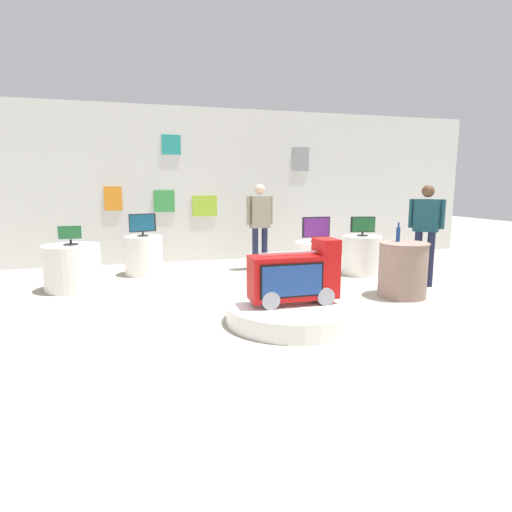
{
  "coord_description": "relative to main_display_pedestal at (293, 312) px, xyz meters",
  "views": [
    {
      "loc": [
        -1.85,
        -4.93,
        1.65
      ],
      "look_at": [
        -0.32,
        0.55,
        0.7
      ],
      "focal_mm": 29.31,
      "sensor_mm": 36.0,
      "label": 1
    }
  ],
  "objects": [
    {
      "name": "tv_on_far_right",
      "position": [
        2.24,
        2.31,
        0.8
      ],
      "size": [
        0.45,
        0.21,
        0.36
      ],
      "color": "black",
      "rests_on": "display_pedestal_far_right"
    },
    {
      "name": "display_pedestal_center_rear",
      "position": [
        -2.84,
        2.47,
        0.25
      ],
      "size": [
        0.87,
        0.87,
        0.73
      ],
      "primitive_type": "cylinder",
      "color": "white",
      "rests_on": "ground"
    },
    {
      "name": "ground_plane",
      "position": [
        0.08,
        0.27,
        -0.11
      ],
      "size": [
        30.0,
        30.0,
        0.0
      ],
      "primitive_type": "plane",
      "color": "#A8A091"
    },
    {
      "name": "display_pedestal_far_right",
      "position": [
        2.24,
        2.31,
        0.25
      ],
      "size": [
        0.71,
        0.71,
        0.73
      ],
      "primitive_type": "cylinder",
      "color": "white",
      "rests_on": "ground"
    },
    {
      "name": "side_table_round",
      "position": [
        2.0,
        0.67,
        0.3
      ],
      "size": [
        0.73,
        0.73,
        0.82
      ],
      "color": "gray",
      "rests_on": "ground"
    },
    {
      "name": "main_display_pedestal",
      "position": [
        0.0,
        0.0,
        0.0
      ],
      "size": [
        1.65,
        1.65,
        0.23
      ],
      "primitive_type": "cylinder",
      "color": "white",
      "rests_on": "ground"
    },
    {
      "name": "bottle_on_side_table",
      "position": [
        1.98,
        0.8,
        0.82
      ],
      "size": [
        0.06,
        0.06,
        0.29
      ],
      "color": "navy",
      "rests_on": "side_table_round"
    },
    {
      "name": "tv_on_center_rear",
      "position": [
        -2.84,
        2.46,
        0.77
      ],
      "size": [
        0.37,
        0.22,
        0.32
      ],
      "color": "black",
      "rests_on": "display_pedestal_center_rear"
    },
    {
      "name": "back_wall_display",
      "position": [
        0.07,
        4.58,
        1.54
      ],
      "size": [
        12.12,
        0.13,
        3.31
      ],
      "color": "silver",
      "rests_on": "ground"
    },
    {
      "name": "novelty_firetruck_tv",
      "position": [
        0.02,
        -0.01,
        0.44
      ],
      "size": [
        1.09,
        0.42,
        0.79
      ],
      "color": "gray",
      "rests_on": "main_display_pedestal"
    },
    {
      "name": "shopper_browsing_near_truck",
      "position": [
        2.75,
        1.18,
        0.87
      ],
      "size": [
        0.41,
        0.43,
        1.67
      ],
      "color": "#1E233F",
      "rests_on": "ground"
    },
    {
      "name": "shopper_browsing_rear",
      "position": [
        0.51,
        3.25,
        0.87
      ],
      "size": [
        0.56,
        0.24,
        1.69
      ],
      "color": "#1E233F",
      "rests_on": "ground"
    },
    {
      "name": "display_pedestal_left_rear",
      "position": [
        -1.73,
        3.38,
        0.25
      ],
      "size": [
        0.7,
        0.7,
        0.73
      ],
      "primitive_type": "cylinder",
      "color": "white",
      "rests_on": "ground"
    },
    {
      "name": "tv_on_left_rear",
      "position": [
        -1.73,
        3.38,
        0.84
      ],
      "size": [
        0.49,
        0.21,
        0.42
      ],
      "color": "black",
      "rests_on": "display_pedestal_left_rear"
    },
    {
      "name": "display_pedestal_right_rear",
      "position": [
        1.05,
        1.75,
        0.25
      ],
      "size": [
        0.69,
        0.69,
        0.73
      ],
      "primitive_type": "cylinder",
      "color": "white",
      "rests_on": "ground"
    },
    {
      "name": "tv_on_right_rear",
      "position": [
        1.05,
        1.75,
        0.84
      ],
      "size": [
        0.5,
        0.19,
        0.42
      ],
      "color": "black",
      "rests_on": "display_pedestal_right_rear"
    }
  ]
}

